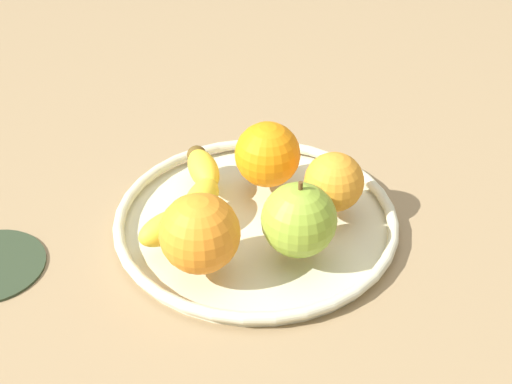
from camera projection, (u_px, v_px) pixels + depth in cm
name	position (u px, v px, depth cm)	size (l,w,h in cm)	color
ground_plane	(256.00, 241.00, 83.87)	(145.78, 145.78, 4.00)	#957A54
fruit_bowl	(256.00, 221.00, 82.12)	(30.69, 30.69, 1.80)	beige
banana	(192.00, 196.00, 81.58)	(18.16, 8.67, 3.25)	yellow
apple	(299.00, 220.00, 74.80)	(7.59, 7.59, 8.39)	#89A831
orange_center	(268.00, 154.00, 84.24)	(7.36, 7.36, 7.36)	orange
orange_front_left	(200.00, 233.00, 72.86)	(7.95, 7.95, 7.95)	orange
orange_back_right	(334.00, 182.00, 80.85)	(6.45, 6.45, 6.45)	orange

